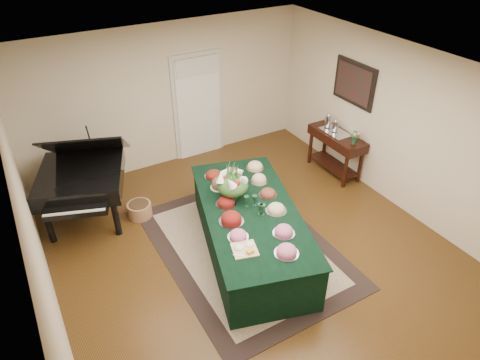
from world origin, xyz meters
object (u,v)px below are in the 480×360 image
floral_centerpiece (233,182)px  mahogany_sideboard (336,143)px  buffet_table (250,231)px  grand_piano (82,177)px

floral_centerpiece → mahogany_sideboard: 2.73m
buffet_table → floral_centerpiece: 0.77m
buffet_table → mahogany_sideboard: bearing=23.5°
grand_piano → floral_centerpiece: bearing=-42.1°
buffet_table → mahogany_sideboard: mahogany_sideboard is taller
buffet_table → floral_centerpiece: floral_centerpiece is taller
buffet_table → floral_centerpiece: (-0.08, 0.39, 0.66)m
buffet_table → grand_piano: grand_piano is taller
floral_centerpiece → grand_piano: size_ratio=0.26×
mahogany_sideboard → floral_centerpiece: bearing=-164.7°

